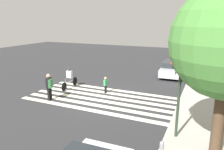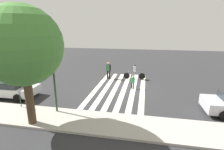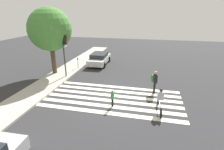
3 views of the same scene
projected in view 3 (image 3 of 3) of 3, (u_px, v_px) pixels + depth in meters
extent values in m
plane|color=#2D2D30|center=(113.00, 98.00, 13.10)|extent=(60.00, 60.00, 0.00)
cube|color=#ADA89E|center=(39.00, 90.00, 14.36)|extent=(36.00, 2.50, 0.14)
cube|color=#F2EDCC|center=(106.00, 113.00, 11.21)|extent=(0.42, 10.00, 0.01)
cube|color=#F2EDCC|center=(109.00, 106.00, 11.97)|extent=(0.42, 10.00, 0.01)
cube|color=#F2EDCC|center=(112.00, 101.00, 12.72)|extent=(0.42, 10.00, 0.01)
cube|color=#F2EDCC|center=(114.00, 96.00, 13.48)|extent=(0.42, 10.00, 0.01)
cube|color=#F2EDCC|center=(116.00, 91.00, 14.23)|extent=(0.42, 10.00, 0.01)
cube|color=#F2EDCC|center=(118.00, 87.00, 14.98)|extent=(0.42, 10.00, 0.01)
cylinder|color=#283828|center=(64.00, 56.00, 16.51)|extent=(0.12, 0.12, 4.31)
cube|color=black|center=(65.00, 40.00, 15.94)|extent=(0.32, 0.26, 0.84)
cube|color=silver|center=(65.00, 46.00, 16.15)|extent=(0.60, 0.02, 0.16)
sphere|color=#590F0F|center=(66.00, 37.00, 15.83)|extent=(0.15, 0.15, 0.15)
sphere|color=#59470F|center=(66.00, 40.00, 15.91)|extent=(0.15, 0.15, 0.15)
sphere|color=red|center=(67.00, 42.00, 15.99)|extent=(0.15, 0.15, 0.15)
cylinder|color=#283828|center=(78.00, 64.00, 19.54)|extent=(0.06, 0.06, 1.06)
cylinder|color=gray|center=(78.00, 59.00, 19.32)|extent=(0.15, 0.15, 0.22)
sphere|color=gray|center=(78.00, 58.00, 19.28)|extent=(0.14, 0.14, 0.14)
cylinder|color=#4C3826|center=(54.00, 60.00, 17.68)|extent=(0.44, 0.44, 2.96)
sphere|color=#478438|center=(50.00, 29.00, 16.64)|extent=(4.12, 4.12, 4.12)
cylinder|color=black|center=(154.00, 88.00, 13.78)|extent=(0.16, 0.16, 0.86)
cylinder|color=black|center=(154.00, 87.00, 13.99)|extent=(0.16, 0.16, 0.86)
cube|color=black|center=(155.00, 78.00, 13.62)|extent=(0.54, 0.36, 0.68)
sphere|color=tan|center=(156.00, 73.00, 13.46)|extent=(0.27, 0.27, 0.27)
cube|color=#2D6638|center=(153.00, 78.00, 13.71)|extent=(0.41, 0.28, 0.57)
cylinder|color=black|center=(112.00, 103.00, 11.83)|extent=(0.11, 0.11, 0.58)
cylinder|color=black|center=(113.00, 102.00, 11.97)|extent=(0.11, 0.11, 0.58)
cube|color=#338C4C|center=(113.00, 96.00, 11.72)|extent=(0.35, 0.18, 0.46)
sphere|color=tan|center=(113.00, 91.00, 11.61)|extent=(0.18, 0.18, 0.18)
cylinder|color=black|center=(158.00, 100.00, 12.07)|extent=(0.67, 0.09, 0.67)
cylinder|color=black|center=(161.00, 113.00, 10.54)|extent=(0.67, 0.09, 0.67)
cube|color=#B2B2B7|center=(160.00, 104.00, 11.25)|extent=(1.40, 0.14, 0.04)
cylinder|color=#B2B2B7|center=(160.00, 104.00, 10.92)|extent=(0.03, 0.03, 0.32)
cylinder|color=#B2B2B7|center=(159.00, 97.00, 11.75)|extent=(0.03, 0.03, 0.40)
cube|color=silver|center=(161.00, 96.00, 11.04)|extent=(0.27, 0.42, 0.55)
sphere|color=#333338|center=(161.00, 90.00, 10.90)|extent=(0.22, 0.22, 0.22)
cube|color=silver|center=(99.00, 60.00, 21.31)|extent=(4.42, 2.02, 0.64)
cube|color=#23282D|center=(99.00, 55.00, 21.12)|extent=(2.45, 1.81, 0.48)
cylinder|color=black|center=(95.00, 58.00, 22.82)|extent=(0.65, 0.22, 0.64)
cylinder|color=black|center=(109.00, 59.00, 22.48)|extent=(0.65, 0.22, 0.64)
cylinder|color=black|center=(89.00, 64.00, 20.32)|extent=(0.65, 0.22, 0.64)
cylinder|color=black|center=(104.00, 65.00, 19.99)|extent=(0.65, 0.22, 0.64)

